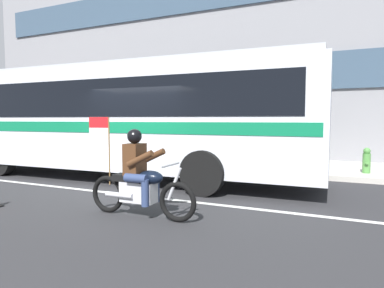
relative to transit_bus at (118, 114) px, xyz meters
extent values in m
plane|color=#2B2B2D|center=(1.40, -1.19, -1.88)|extent=(60.00, 60.00, 0.00)
cube|color=#B7B2A8|center=(1.40, 3.91, -1.81)|extent=(28.00, 3.80, 0.15)
cube|color=silver|center=(1.40, -1.79, -1.88)|extent=(26.60, 0.14, 0.01)
cube|color=gray|center=(1.40, 6.21, 3.23)|extent=(28.00, 0.80, 10.23)
cube|color=#384C60|center=(1.40, 5.77, 1.70)|extent=(25.76, 0.10, 1.40)
cube|color=silver|center=(0.00, 0.01, -0.15)|extent=(11.62, 2.91, 2.70)
cube|color=black|center=(0.00, 0.01, 0.40)|extent=(10.70, 2.93, 0.96)
cube|color=#0F7247|center=(0.00, 0.01, -0.35)|extent=(11.39, 2.94, 0.28)
cube|color=#ADB1BA|center=(0.00, 0.01, 1.26)|extent=(11.38, 2.78, 0.16)
cylinder|color=black|center=(-3.58, -1.17, -1.36)|extent=(1.04, 0.30, 1.04)
cylinder|color=black|center=(3.18, -1.17, -1.36)|extent=(1.04, 0.30, 1.04)
torus|color=black|center=(3.55, -3.14, -1.54)|extent=(0.69, 0.09, 0.69)
torus|color=black|center=(2.10, -3.15, -1.54)|extent=(0.69, 0.09, 0.69)
cube|color=silver|center=(2.77, -3.15, -1.44)|extent=(0.64, 0.28, 0.36)
ellipsoid|color=black|center=(3.02, -3.14, -1.16)|extent=(0.48, 0.28, 0.24)
cube|color=black|center=(2.57, -3.15, -1.20)|extent=(0.56, 0.26, 0.12)
cylinder|color=silver|center=(3.49, -3.14, -1.24)|extent=(0.28, 0.06, 0.58)
cylinder|color=silver|center=(3.41, -3.14, -0.92)|extent=(0.04, 0.64, 0.04)
cylinder|color=silver|center=(2.47, -3.31, -1.49)|extent=(0.55, 0.09, 0.09)
cube|color=#4C2D19|center=(2.70, -3.15, -0.86)|extent=(0.28, 0.36, 0.56)
sphere|color=black|center=(2.70, -3.15, -0.45)|extent=(0.26, 0.26, 0.26)
cylinder|color=navy|center=(2.84, -2.97, -1.16)|extent=(0.42, 0.15, 0.15)
cylinder|color=navy|center=(3.02, -2.96, -1.40)|extent=(0.13, 0.13, 0.46)
cylinder|color=navy|center=(2.84, -3.33, -1.16)|extent=(0.42, 0.15, 0.15)
cylinder|color=navy|center=(3.02, -3.32, -1.40)|extent=(0.13, 0.13, 0.46)
cylinder|color=#4C2D19|center=(2.94, -2.95, -0.82)|extent=(0.52, 0.11, 0.32)
cylinder|color=#4C2D19|center=(2.94, -3.35, -0.82)|extent=(0.52, 0.11, 0.32)
cylinder|color=olive|center=(2.15, -3.15, -0.73)|extent=(0.02, 0.02, 1.25)
cube|color=red|center=(1.92, -3.15, -0.21)|extent=(0.44, 0.02, 0.20)
cube|color=white|center=(1.92, -3.15, -0.41)|extent=(0.44, 0.02, 0.20)
cylinder|color=#4C8C3F|center=(6.69, 2.98, -1.44)|extent=(0.22, 0.22, 0.58)
sphere|color=#4C8C3F|center=(6.69, 2.98, -1.08)|extent=(0.20, 0.20, 0.20)
cylinder|color=#4C8C3F|center=(6.69, 2.84, -1.41)|extent=(0.09, 0.10, 0.09)
camera|label=1|loc=(6.08, -8.09, -0.15)|focal=31.38mm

